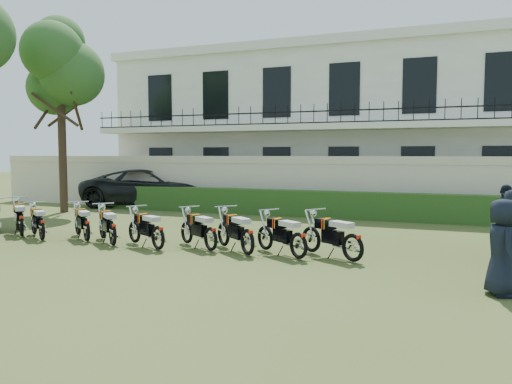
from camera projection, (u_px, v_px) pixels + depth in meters
ground at (203, 249)px, 12.56m from camera, size 100.00×100.00×0.00m
perimeter_wall at (296, 184)px, 19.89m from camera, size 30.00×0.35×2.30m
hedge at (315, 204)px, 18.84m from camera, size 18.00×0.60×1.00m
building at (330, 128)px, 25.23m from camera, size 20.40×9.60×7.40m
tree_west_near at (61, 67)px, 20.02m from camera, size 3.40×3.20×7.90m
motorcycle_1 at (21, 220)px, 14.20m from camera, size 1.58×1.31×1.07m
motorcycle_2 at (42, 225)px, 13.61m from camera, size 1.52×1.12×0.98m
motorcycle_3 at (87, 225)px, 13.43m from camera, size 1.49×1.22×1.00m
motorcycle_4 at (113, 229)px, 12.80m from camera, size 1.48×1.27×1.01m
motorcycle_5 at (158, 232)px, 12.25m from camera, size 1.68×0.99×1.02m
motorcycle_6 at (211, 233)px, 12.12m from camera, size 1.59×1.09×1.01m
motorcycle_7 at (248, 236)px, 11.60m from camera, size 1.55×1.32×1.06m
motorcycle_8 at (299, 239)px, 11.19m from camera, size 1.62×1.13×1.03m
motorcycle_9 at (353, 241)px, 10.88m from camera, size 1.71×1.13×1.07m
suv at (152, 188)px, 22.64m from camera, size 6.58×4.01×1.70m
officer_0 at (501, 247)px, 8.36m from camera, size 0.70×0.90×1.64m
officer_5 at (505, 219)px, 12.00m from camera, size 0.59×1.03×1.65m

